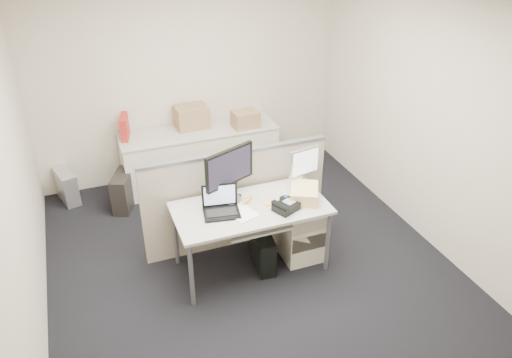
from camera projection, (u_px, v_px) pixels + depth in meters
name	position (u px, v px, depth m)	size (l,w,h in m)	color
floor	(251.00, 266.00, 5.21)	(4.00, 4.50, 0.01)	black
wall_back	(189.00, 77.00, 6.36)	(4.00, 0.02, 2.70)	beige
wall_front	(394.00, 321.00, 2.71)	(4.00, 0.02, 2.70)	beige
wall_left	(12.00, 190.00, 3.91)	(0.02, 4.50, 2.70)	beige
wall_right	(431.00, 119.00, 5.15)	(0.02, 4.50, 2.70)	beige
desk	(251.00, 212.00, 4.87)	(1.50, 0.75, 0.73)	#B4B0A7
keyboard_tray	(257.00, 226.00, 4.75)	(0.62, 0.32, 0.02)	#B4B0A7
drawer_pedestal	(298.00, 227.00, 5.25)	(0.40, 0.55, 0.65)	beige
cubicle_partition	(236.00, 200.00, 5.29)	(2.00, 0.06, 1.10)	#A59B86
back_counter	(200.00, 156.00, 6.59)	(2.00, 0.60, 0.72)	beige
monitor_main	(230.00, 176.00, 4.80)	(0.57, 0.22, 0.57)	black
monitor_small	(304.00, 168.00, 5.08)	(0.35, 0.17, 0.43)	#B7B7BC
laptop	(221.00, 203.00, 4.67)	(0.34, 0.26, 0.26)	black
trackball	(286.00, 200.00, 4.90)	(0.13, 0.13, 0.05)	black
desk_phone	(286.00, 207.00, 4.78)	(0.22, 0.18, 0.07)	black
paper_stack	(242.00, 213.00, 4.74)	(0.22, 0.29, 0.01)	white
sticky_pad	(268.00, 203.00, 4.89)	(0.07, 0.07, 0.01)	yellow
travel_mug	(233.00, 190.00, 4.95)	(0.08, 0.08, 0.17)	black
banana	(247.00, 200.00, 4.91)	(0.19, 0.05, 0.04)	gold
cellphone	(238.00, 197.00, 4.98)	(0.05, 0.10, 0.01)	black
manila_folders	(304.00, 193.00, 4.94)	(0.27, 0.34, 0.13)	#F0C884
keyboard	(251.00, 223.00, 4.76)	(0.42, 0.15, 0.02)	black
pc_tower_desk	(263.00, 251.00, 5.10)	(0.17, 0.42, 0.39)	black
pc_tower_spare_dark	(124.00, 191.00, 6.09)	(0.19, 0.48, 0.45)	black
pc_tower_spare_silver	(67.00, 186.00, 6.22)	(0.17, 0.43, 0.40)	#B7B7BC
cardboard_box_left	(192.00, 118.00, 6.42)	(0.41, 0.31, 0.31)	#A87C5D
cardboard_box_right	(245.00, 120.00, 6.44)	(0.33, 0.25, 0.24)	#A87C5D
red_binder	(125.00, 128.00, 6.14)	(0.08, 0.33, 0.31)	#AD201B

